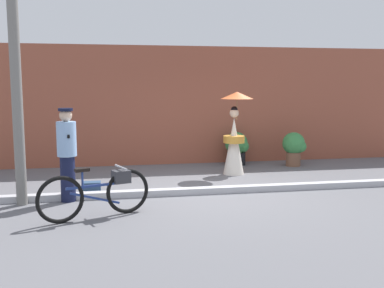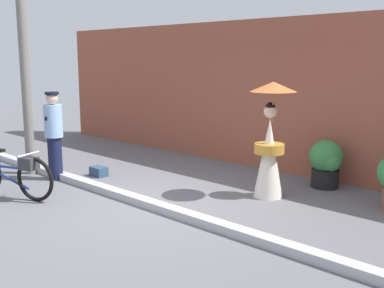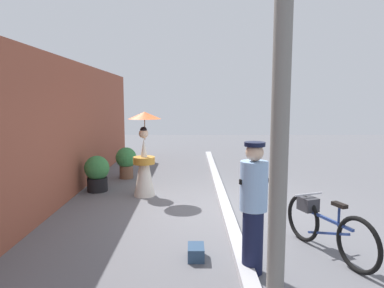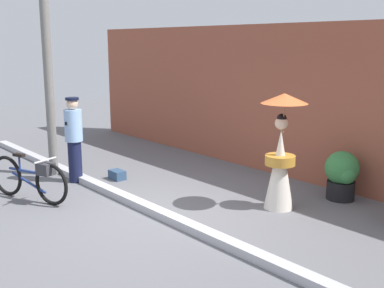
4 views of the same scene
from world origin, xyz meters
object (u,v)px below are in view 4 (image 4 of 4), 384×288
at_px(person_officer, 74,138).
at_px(person_with_parasol, 281,153).
at_px(backpack_on_pavement, 117,175).
at_px(bicycle_near_officer, 31,178).
at_px(potted_plant_small, 342,174).
at_px(utility_pole, 47,57).

bearing_deg(person_officer, person_with_parasol, 27.02).
relative_size(person_with_parasol, backpack_on_pavement, 5.66).
height_order(bicycle_near_officer, potted_plant_small, potted_plant_small).
bearing_deg(potted_plant_small, bicycle_near_officer, -129.80).
height_order(person_with_parasol, potted_plant_small, person_with_parasol).
bearing_deg(bicycle_near_officer, backpack_on_pavement, 95.48).
bearing_deg(person_with_parasol, bicycle_near_officer, -135.76).
bearing_deg(bicycle_near_officer, person_officer, 116.66).
distance_m(person_officer, backpack_on_pavement, 1.12).
relative_size(bicycle_near_officer, backpack_on_pavement, 5.10).
distance_m(backpack_on_pavement, utility_pole, 2.70).
distance_m(bicycle_near_officer, utility_pole, 2.60).
relative_size(person_officer, potted_plant_small, 1.94).
xyz_separation_m(bicycle_near_officer, utility_pole, (-1.33, 1.02, 1.99)).
height_order(potted_plant_small, utility_pole, utility_pole).
distance_m(person_officer, utility_pole, 1.70).
bearing_deg(person_officer, backpack_on_pavement, 60.96).
relative_size(person_officer, backpack_on_pavement, 4.93).
xyz_separation_m(person_officer, backpack_on_pavement, (0.39, 0.70, -0.79)).
bearing_deg(potted_plant_small, backpack_on_pavement, -147.40).
xyz_separation_m(person_with_parasol, utility_pole, (-4.36, -1.93, 1.47)).
relative_size(person_with_parasol, utility_pole, 0.40).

